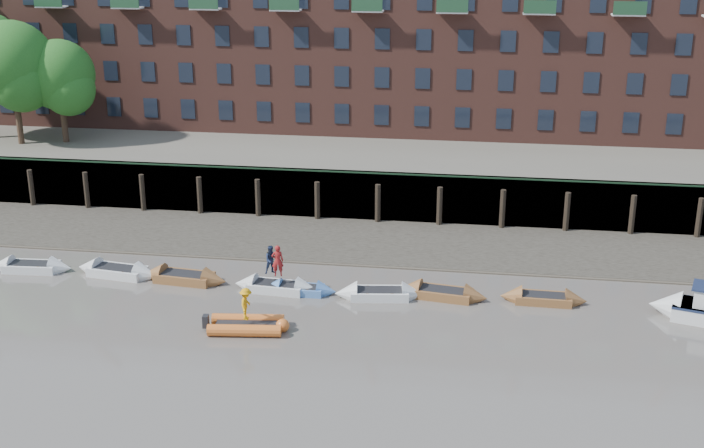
% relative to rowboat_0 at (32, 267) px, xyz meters
% --- Properties ---
extents(ground, '(220.00, 220.00, 0.00)m').
position_rel_rowboat_0_xyz_m(ground, '(16.27, -10.51, -0.24)').
color(ground, '#605A53').
rests_on(ground, ground).
extents(foreshore, '(110.00, 8.00, 0.50)m').
position_rel_rowboat_0_xyz_m(foreshore, '(16.27, 7.49, -0.24)').
color(foreshore, '#3D382F').
rests_on(foreshore, ground).
extents(mud_band, '(110.00, 1.60, 0.10)m').
position_rel_rowboat_0_xyz_m(mud_band, '(16.27, 4.09, -0.24)').
color(mud_band, '#4C4336').
rests_on(mud_band, ground).
extents(river_wall, '(110.00, 1.23, 3.30)m').
position_rel_rowboat_0_xyz_m(river_wall, '(16.27, 11.87, 1.36)').
color(river_wall, '#2D2A26').
rests_on(river_wall, ground).
extents(bank_terrace, '(110.00, 28.00, 3.20)m').
position_rel_rowboat_0_xyz_m(bank_terrace, '(16.27, 25.49, 1.36)').
color(bank_terrace, '#5E594D').
rests_on(bank_terrace, ground).
extents(apartment_terrace, '(80.60, 15.56, 20.98)m').
position_rel_rowboat_0_xyz_m(apartment_terrace, '(16.26, 26.49, 12.59)').
color(apartment_terrace, brown).
rests_on(apartment_terrace, bank_terrace).
extents(tree_cluster, '(11.76, 7.74, 9.40)m').
position_rel_rowboat_0_xyz_m(tree_cluster, '(-9.35, 16.84, 8.77)').
color(tree_cluster, '#3A281C').
rests_on(tree_cluster, bank_terrace).
extents(rowboat_0, '(4.71, 1.62, 1.35)m').
position_rel_rowboat_0_xyz_m(rowboat_0, '(0.00, 0.00, 0.00)').
color(rowboat_0, silver).
rests_on(rowboat_0, ground).
extents(rowboat_1, '(5.07, 2.09, 1.43)m').
position_rel_rowboat_0_xyz_m(rowboat_1, '(5.08, 0.05, 0.01)').
color(rowboat_1, silver).
rests_on(rowboat_1, ground).
extents(rowboat_2, '(4.98, 1.89, 1.41)m').
position_rel_rowboat_0_xyz_m(rowboat_2, '(9.03, -0.25, 0.01)').
color(rowboat_2, brown).
rests_on(rowboat_2, ground).
extents(rowboat_3, '(4.72, 1.70, 1.34)m').
position_rel_rowboat_0_xyz_m(rowboat_3, '(14.30, -0.78, -0.00)').
color(rowboat_3, silver).
rests_on(rowboat_3, ground).
extents(rowboat_4, '(3.98, 1.17, 1.15)m').
position_rel_rowboat_0_xyz_m(rowboat_4, '(15.56, -0.87, -0.03)').
color(rowboat_4, '#4B79BA').
rests_on(rowboat_4, ground).
extents(rowboat_5, '(4.82, 1.97, 1.36)m').
position_rel_rowboat_0_xyz_m(rowboat_5, '(19.84, -0.87, 0.00)').
color(rowboat_5, silver).
rests_on(rowboat_5, ground).
extents(rowboat_6, '(4.83, 2.03, 1.36)m').
position_rel_rowboat_0_xyz_m(rowboat_6, '(23.10, -0.33, 0.00)').
color(rowboat_6, brown).
rests_on(rowboat_6, ground).
extents(rowboat_7, '(4.44, 1.38, 1.28)m').
position_rel_rowboat_0_xyz_m(rowboat_7, '(28.27, -0.20, -0.01)').
color(rowboat_7, brown).
rests_on(rowboat_7, ground).
extents(rib_tender, '(3.92, 2.19, 0.67)m').
position_rel_rowboat_0_xyz_m(rib_tender, '(14.13, -5.66, 0.05)').
color(rib_tender, orange).
rests_on(rib_tender, ground).
extents(motor_launch, '(5.94, 3.36, 2.33)m').
position_rel_rowboat_0_xyz_m(motor_launch, '(35.83, -1.16, 0.36)').
color(motor_launch, silver).
rests_on(motor_launch, ground).
extents(person_rower_a, '(0.70, 0.55, 1.71)m').
position_rel_rowboat_0_xyz_m(person_rower_a, '(14.42, -0.82, 1.52)').
color(person_rower_a, maroon).
rests_on(person_rower_a, rowboat_3).
extents(person_rower_b, '(0.94, 0.87, 1.56)m').
position_rel_rowboat_0_xyz_m(person_rower_b, '(14.02, -0.54, 1.44)').
color(person_rower_b, '#19233F').
rests_on(person_rower_b, rowboat_3).
extents(person_rib_crew, '(0.62, 1.04, 1.58)m').
position_rel_rowboat_0_xyz_m(person_rib_crew, '(14.02, -5.71, 1.18)').
color(person_rib_crew, orange).
rests_on(person_rib_crew, rib_tender).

